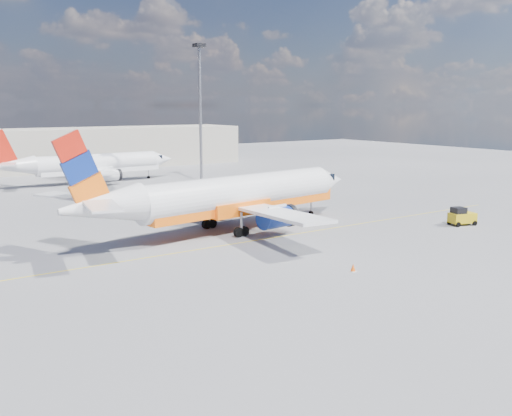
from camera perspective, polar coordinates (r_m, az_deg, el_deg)
ground at (r=51.11m, az=1.42°, el=-3.97°), size 240.00×240.00×0.00m
taxi_line at (r=53.50m, az=-0.46°, el=-3.32°), size 70.00×0.15×0.01m
terminal_main at (r=120.41m, az=-17.91°, el=5.67°), size 70.00×14.00×8.00m
main_jet at (r=57.17m, az=-2.38°, el=1.20°), size 35.50×27.76×10.74m
second_jet at (r=96.54m, az=-16.08°, el=4.19°), size 30.09×23.79×9.12m
gse_tug at (r=64.22m, az=19.87°, el=-0.81°), size 3.01×2.32×1.93m
traffic_cone at (r=44.43m, az=9.68°, el=-5.90°), size 0.44×0.44×0.62m
floodlight_mast at (r=93.87m, az=-5.62°, el=10.65°), size 1.62×1.62×22.18m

